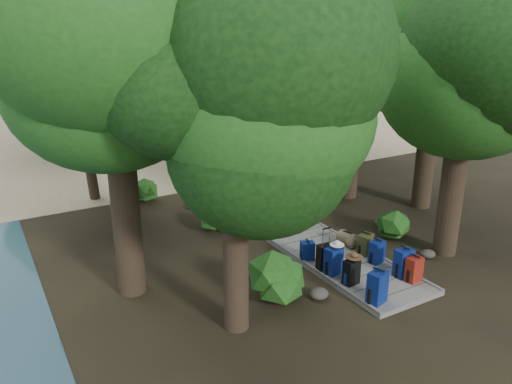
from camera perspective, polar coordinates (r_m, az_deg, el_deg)
ground at (r=15.23m, az=3.73°, el=-4.40°), size 120.00×120.00×0.00m
sand_beach at (r=29.31m, az=-14.00°, el=6.39°), size 40.00×22.00×0.02m
boardwalk at (r=15.98m, az=1.74°, el=-3.00°), size 2.00×12.00×0.12m
backpack_left_a at (r=11.40m, az=13.71°, el=-10.36°), size 0.50×0.41×0.82m
backpack_left_b at (r=12.06m, az=10.85°, el=-8.84°), size 0.39×0.30×0.67m
backpack_left_c at (r=12.42m, az=8.84°, el=-7.63°), size 0.45×0.35×0.76m
backpack_left_d at (r=13.12m, az=5.89°, el=-6.57°), size 0.41×0.35×0.53m
backpack_right_a at (r=12.54m, az=17.63°, el=-8.29°), size 0.40×0.30×0.67m
backpack_right_b at (r=12.68m, az=16.52°, el=-7.62°), size 0.43×0.30×0.77m
backpack_right_c at (r=13.22m, az=13.64°, el=-6.53°), size 0.43×0.34×0.65m
backpack_right_d at (r=13.64m, az=12.39°, el=-5.71°), size 0.47×0.40×0.61m
duffel_right_khaki at (r=14.15m, az=10.37°, el=-5.24°), size 0.45×0.59×0.35m
suitcase_on_boardwalk at (r=12.63m, az=7.94°, el=-7.37°), size 0.45×0.27×0.67m
lone_suitcase_on_sand at (r=22.16m, az=-7.71°, el=3.76°), size 0.42×0.29×0.61m
hat_brown at (r=11.93m, az=11.17°, el=-7.04°), size 0.41×0.41×0.12m
hat_white at (r=12.27m, az=9.26°, el=-5.73°), size 0.36×0.36×0.12m
kayak at (r=23.17m, az=-17.94°, el=3.26°), size 0.91×2.95×0.29m
sun_lounger at (r=24.51m, az=-3.77°, el=5.28°), size 1.10×1.85×0.57m
tree_right_a at (r=13.56m, az=22.80°, el=10.79°), size 5.32×5.32×8.87m
tree_right_b at (r=17.14m, az=19.79°, el=12.77°), size 5.06×5.06×9.03m
tree_right_c at (r=17.52m, az=11.28°, el=14.42°), size 5.51×5.51×9.53m
tree_right_d at (r=20.43m, az=9.68°, el=15.93°), size 5.54×5.54×10.15m
tree_right_e at (r=22.09m, az=1.76°, el=15.86°), size 5.42×5.42×9.76m
tree_right_f at (r=25.10m, az=4.82°, el=17.48°), size 6.13×6.13×10.94m
tree_left_a at (r=9.21m, az=-2.50°, el=3.98°), size 4.35×4.35×7.25m
tree_left_b at (r=10.85m, az=-15.75°, el=10.35°), size 5.02×5.02×9.03m
tree_left_c at (r=15.92m, az=-15.55°, el=10.27°), size 4.39×4.39×7.63m
tree_back_a at (r=27.89m, az=-17.15°, el=14.56°), size 5.03×5.03×8.70m
tree_back_b at (r=29.92m, az=-10.84°, el=17.57°), size 6.22×6.22×11.11m
tree_back_c at (r=29.27m, az=-5.27°, el=16.54°), size 5.46×5.46×9.83m
tree_back_d at (r=26.19m, az=-24.27°, el=11.94°), size 4.34×4.34×7.24m
palm_right_a at (r=21.02m, az=0.68°, el=12.17°), size 4.20×4.20×7.17m
palm_right_b at (r=26.66m, az=-0.69°, el=13.90°), size 3.88×3.88×7.50m
palm_right_c at (r=26.88m, az=-7.95°, el=12.40°), size 3.91×3.91×6.22m
palm_left_a at (r=17.84m, az=-20.00°, el=11.08°), size 4.95×4.95×7.88m
rock_left_a at (r=11.68m, az=7.21°, el=-11.46°), size 0.45×0.41×0.25m
rock_left_b at (r=12.52m, az=-0.25°, el=-9.26°), size 0.34×0.30×0.18m
rock_left_c at (r=14.99m, az=-2.69°, el=-4.13°), size 0.56×0.50×0.31m
rock_left_d at (r=17.08m, az=-7.49°, el=-1.62°), size 0.30×0.27×0.17m
rock_right_a at (r=14.22m, az=19.06°, el=-6.70°), size 0.40×0.36×0.22m
rock_right_b at (r=15.94m, az=14.34°, el=-3.32°), size 0.54×0.48×0.30m
rock_right_c at (r=17.11m, az=5.53°, el=-1.47°), size 0.33×0.30×0.18m
shrub_left_a at (r=11.34m, az=2.65°, el=-9.73°), size 1.26×1.26×1.14m
shrub_left_b at (r=15.01m, az=-4.49°, el=-3.16°), size 0.87×0.87×0.78m
shrub_left_c at (r=17.96m, az=-12.31°, el=0.39°), size 1.02×1.02×0.92m
shrub_right_a at (r=14.87m, az=15.78°, el=-3.77°), size 1.03×1.03×0.92m
shrub_right_b at (r=17.70m, az=8.04°, el=0.96°), size 1.40×1.40×1.26m
shrub_right_c at (r=20.85m, az=0.40°, el=3.05°), size 0.77×0.77×0.69m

